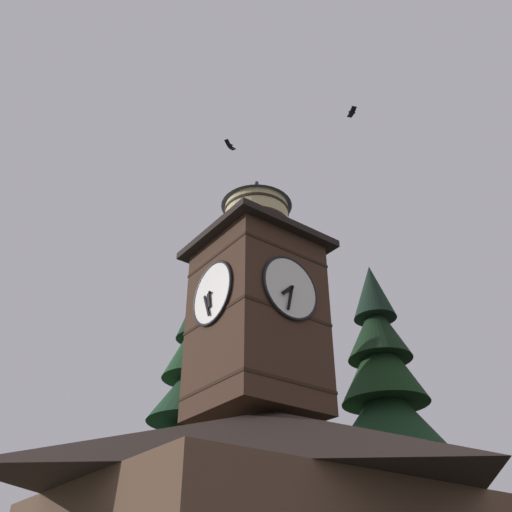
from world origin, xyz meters
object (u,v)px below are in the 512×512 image
object	(u,v)px
pine_tree_aside	(391,443)
flying_bird_high	(230,146)
clock_tower	(257,301)
pine_tree_behind	(192,462)
moon	(91,505)
flying_bird_low	(352,112)

from	to	relation	value
pine_tree_aside	flying_bird_high	world-z (taller)	flying_bird_high
clock_tower	flying_bird_high	xyz separation A→B (m)	(0.01, -1.91, 8.40)
flying_bird_high	pine_tree_behind	bearing A→B (deg)	-110.21
moon	flying_bird_low	distance (m)	48.34
flying_bird_high	pine_tree_aside	bearing A→B (deg)	-177.52
pine_tree_behind	flying_bird_low	distance (m)	15.08
pine_tree_behind	pine_tree_aside	bearing A→B (deg)	149.50
clock_tower	moon	size ratio (longest dim) A/B	4.30
pine_tree_behind	moon	size ratio (longest dim) A/B	6.67
flying_bird_high	flying_bird_low	world-z (taller)	flying_bird_high
clock_tower	pine_tree_behind	distance (m)	7.71
clock_tower	pine_tree_aside	xyz separation A→B (m)	(-8.67, -2.29, -3.00)
pine_tree_aside	clock_tower	bearing A→B (deg)	14.76
pine_tree_behind	flying_bird_low	bearing A→B (deg)	94.18
pine_tree_behind	pine_tree_aside	size ratio (longest dim) A/B	0.91
clock_tower	pine_tree_behind	size ratio (longest dim) A/B	0.64
pine_tree_behind	flying_bird_low	world-z (taller)	flying_bird_low
pine_tree_aside	moon	bearing A→B (deg)	-95.18
clock_tower	pine_tree_aside	distance (m)	9.46
clock_tower	pine_tree_aside	world-z (taller)	pine_tree_aside
moon	flying_bird_low	size ratio (longest dim) A/B	3.50
clock_tower	flying_bird_low	xyz separation A→B (m)	(-2.35, 3.11, 7.73)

